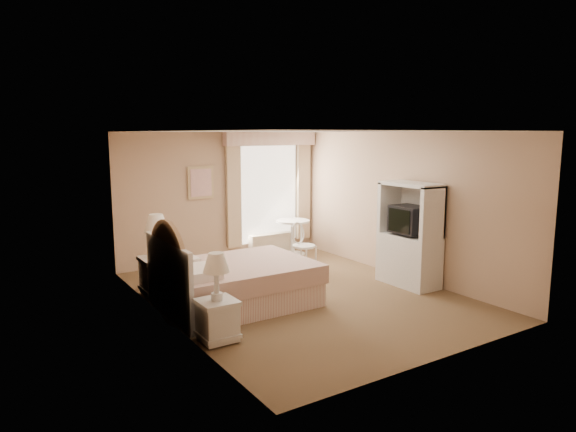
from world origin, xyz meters
TOP-DOWN VIEW (x-y plane):
  - room at (0.00, 0.00)m, footprint 4.21×5.51m
  - window at (1.05, 2.65)m, footprint 2.05×0.22m
  - framed_art at (-0.45, 2.71)m, footprint 0.52×0.04m
  - bed at (-1.12, 0.11)m, footprint 2.12×1.64m
  - nightstand_near at (-1.84, -0.97)m, footprint 0.44×0.44m
  - nightstand_far at (-1.84, 1.18)m, footprint 0.51×0.51m
  - round_table at (1.37, 2.29)m, footprint 0.68×0.68m
  - cafe_chair at (0.87, 1.26)m, footprint 0.55×0.55m
  - armoire at (1.81, -0.51)m, footprint 0.51×1.02m

SIDE VIEW (x-z plane):
  - bed at x=-1.12m, z-range -0.38..1.07m
  - nightstand_near at x=-1.84m, z-range -0.13..0.94m
  - nightstand_far at x=-1.84m, z-range -0.15..1.09m
  - round_table at x=1.37m, z-range 0.12..0.84m
  - cafe_chair at x=0.87m, z-range 0.07..0.94m
  - armoire at x=1.81m, z-range -0.14..1.55m
  - room at x=0.00m, z-range -0.01..2.50m
  - window at x=1.05m, z-range 0.09..2.60m
  - framed_art at x=-0.45m, z-range 1.24..1.86m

